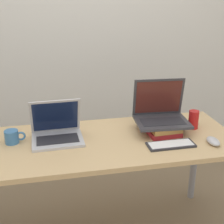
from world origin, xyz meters
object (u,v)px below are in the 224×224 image
Objects in this scene: laptop_left at (57,132)px; laptop_on_books at (161,113)px; mouse at (213,141)px; mug at (12,137)px; wireless_keyboard at (171,145)px; book_stack at (161,127)px; soda_can at (193,120)px.

laptop_left is 0.67m from laptop_on_books.
mug is (-1.17, 0.25, 0.02)m from mouse.
laptop_left reaches higher than mouse.
mouse is at bearing -12.26° from mug.
wireless_keyboard is at bearing -93.77° from laptop_on_books.
book_stack is 0.76× the size of laptop_on_books.
soda_can reaches higher than mouse.
laptop_on_books is 1.24× the size of wireless_keyboard.
laptop_on_books reaches higher than wireless_keyboard.
mug reaches higher than book_stack.
mug is at bearing 178.57° from book_stack.
wireless_keyboard is at bearing -19.09° from laptop_left.
soda_can is at bearing -5.72° from laptop_on_books.
wireless_keyboard is 2.32× the size of soda_can.
soda_can is (0.23, 0.01, 0.03)m from book_stack.
wireless_keyboard is at bearing -13.80° from mug.
soda_can is at bearing 93.77° from mouse.
laptop_left is at bearing 179.14° from soda_can.
mouse is (0.24, -0.26, -0.10)m from laptop_on_books.
soda_can is at bearing -0.86° from laptop_left.
book_stack is 0.20m from wireless_keyboard.
laptop_left is at bearing 160.91° from wireless_keyboard.
book_stack is (0.66, -0.02, -0.02)m from laptop_left.
mouse is 0.25m from soda_can.
book_stack is 2.30× the size of mouse.
laptop_left is 0.89m from soda_can.
soda_can reaches higher than wireless_keyboard.
laptop_left is 0.26m from mug.
laptop_on_books is at bearing 0.61° from mug.
laptop_on_books is (0.67, 0.01, 0.06)m from laptop_left.
laptop_on_books reaches higher than soda_can.
book_stack is at bearing 87.08° from wireless_keyboard.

